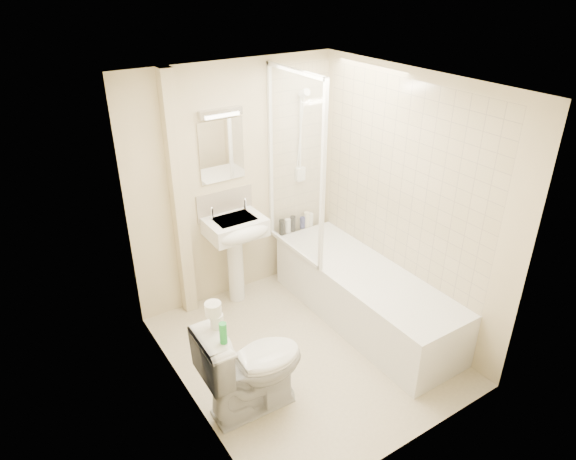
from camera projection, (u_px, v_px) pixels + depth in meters
floor at (306, 350)px, 4.70m from camera, size 2.50×2.50×0.00m
wall_back at (235, 185)px, 5.07m from camera, size 2.20×0.02×2.40m
wall_left at (180, 275)px, 3.61m from camera, size 0.02×2.50×2.40m
wall_right at (407, 204)px, 4.67m from camera, size 0.02×2.50×2.40m
ceiling at (311, 84)px, 3.59m from camera, size 2.20×2.50×0.02m
tile_back at (299, 150)px, 5.32m from camera, size 0.70×0.01×1.75m
tile_right at (402, 179)px, 4.62m from camera, size 0.01×2.10×1.75m
pipe_boxing at (179, 201)px, 4.73m from camera, size 0.12×0.12×2.40m
splashback at (225, 204)px, 5.08m from camera, size 0.60×0.02×0.30m
mirror at (222, 151)px, 4.82m from camera, size 0.46×0.01×0.60m
strip_light at (220, 113)px, 4.63m from camera, size 0.42×0.07×0.07m
bathtub at (365, 295)px, 4.98m from camera, size 0.70×2.10×0.55m
shower_screen at (294, 167)px, 4.81m from camera, size 0.04×0.92×1.80m
shower_fixture at (301, 140)px, 5.23m from camera, size 0.10×0.16×0.99m
pedestal_sink at (237, 237)px, 5.04m from camera, size 0.56×0.50×1.08m
bottle_black_a at (282, 227)px, 5.50m from camera, size 0.06×0.06×0.17m
bottle_white_a at (288, 226)px, 5.54m from camera, size 0.06×0.06×0.16m
bottle_black_b at (293, 224)px, 5.57m from camera, size 0.06×0.06×0.18m
bottle_blue at (302, 223)px, 5.64m from camera, size 0.06×0.06×0.13m
bottle_cream at (307, 220)px, 5.66m from camera, size 0.06×0.06×0.17m
bottle_white_b at (310, 220)px, 5.69m from camera, size 0.06×0.06×0.15m
toilet at (252, 366)px, 3.93m from camera, size 0.52×0.84×0.83m
toilet_roll_lower at (217, 321)px, 3.66m from camera, size 0.10×0.10×0.10m
toilet_roll_upper at (213, 309)px, 3.63m from camera, size 0.12×0.12×0.09m
green_bottle at (223, 333)px, 3.49m from camera, size 0.05×0.05×0.16m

